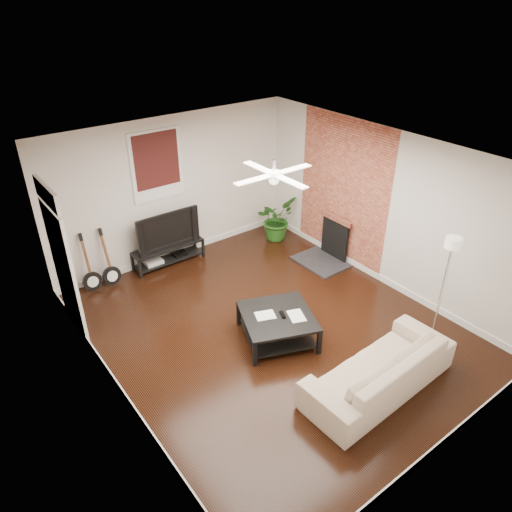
{
  "coord_description": "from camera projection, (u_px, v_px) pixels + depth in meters",
  "views": [
    {
      "loc": [
        -3.84,
        -4.69,
        4.86
      ],
      "look_at": [
        0.0,
        0.4,
        1.15
      ],
      "focal_mm": 33.52,
      "sensor_mm": 36.0,
      "label": 1
    }
  ],
  "objects": [
    {
      "name": "guitar_left",
      "position": [
        89.0,
        264.0,
        8.32
      ],
      "size": [
        0.34,
        0.24,
        1.1
      ],
      "primitive_type": null,
      "rotation": [
        0.0,
        0.0,
        -0.01
      ],
      "color": "black",
      "rests_on": "floor"
    },
    {
      "name": "door_left",
      "position": [
        63.0,
        260.0,
        7.08
      ],
      "size": [
        0.08,
        1.0,
        2.5
      ],
      "primitive_type": "cube",
      "color": "white",
      "rests_on": "wall_left"
    },
    {
      "name": "sofa",
      "position": [
        379.0,
        368.0,
        6.41
      ],
      "size": [
        2.3,
        0.97,
        0.66
      ],
      "primitive_type": "imported",
      "rotation": [
        0.0,
        0.0,
        3.18
      ],
      "color": "#BEAC8E",
      "rests_on": "floor"
    },
    {
      "name": "brick_accent",
      "position": [
        342.0,
        192.0,
        8.96
      ],
      "size": [
        0.02,
        2.2,
        2.8
      ],
      "primitive_type": "cube",
      "color": "#A44834",
      "rests_on": "floor"
    },
    {
      "name": "window_back",
      "position": [
        157.0,
        165.0,
        8.59
      ],
      "size": [
        1.0,
        0.06,
        1.3
      ],
      "primitive_type": "cube",
      "color": "black",
      "rests_on": "wall_back"
    },
    {
      "name": "fireplace",
      "position": [
        328.0,
        240.0,
        9.28
      ],
      "size": [
        0.8,
        1.1,
        0.92
      ],
      "primitive_type": "cube",
      "color": "black",
      "rests_on": "floor"
    },
    {
      "name": "guitar_right",
      "position": [
        109.0,
        259.0,
        8.48
      ],
      "size": [
        0.36,
        0.27,
        1.1
      ],
      "primitive_type": null,
      "rotation": [
        0.0,
        0.0,
        0.09
      ],
      "color": "black",
      "rests_on": "floor"
    },
    {
      "name": "coffee_table",
      "position": [
        277.0,
        326.0,
        7.36
      ],
      "size": [
        1.37,
        1.37,
        0.44
      ],
      "primitive_type": "cube",
      "rotation": [
        0.0,
        0.0,
        -0.38
      ],
      "color": "black",
      "rests_on": "floor"
    },
    {
      "name": "potted_plant",
      "position": [
        276.0,
        219.0,
        10.12
      ],
      "size": [
        1.03,
        0.98,
        0.9
      ],
      "primitive_type": "imported",
      "rotation": [
        0.0,
        0.0,
        0.43
      ],
      "color": "#205719",
      "rests_on": "floor"
    },
    {
      "name": "floor_lamp",
      "position": [
        441.0,
        294.0,
        6.88
      ],
      "size": [
        0.32,
        0.32,
        1.86
      ],
      "primitive_type": null,
      "rotation": [
        0.0,
        0.0,
        0.04
      ],
      "color": "white",
      "rests_on": "floor"
    },
    {
      "name": "tv",
      "position": [
        166.0,
        228.0,
        9.05
      ],
      "size": [
        1.27,
        0.17,
        0.73
      ],
      "primitive_type": "imported",
      "color": "black",
      "rests_on": "tv_stand"
    },
    {
      "name": "room",
      "position": [
        272.0,
        252.0,
        6.98
      ],
      "size": [
        5.01,
        6.01,
        2.81
      ],
      "color": "black",
      "rests_on": "ground"
    },
    {
      "name": "tv_stand",
      "position": [
        169.0,
        255.0,
        9.32
      ],
      "size": [
        1.41,
        0.38,
        0.4
      ],
      "primitive_type": "cube",
      "color": "black",
      "rests_on": "floor"
    },
    {
      "name": "ceiling_fan",
      "position": [
        274.0,
        174.0,
        6.37
      ],
      "size": [
        1.24,
        1.24,
        0.32
      ],
      "primitive_type": null,
      "color": "white",
      "rests_on": "ceiling"
    }
  ]
}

